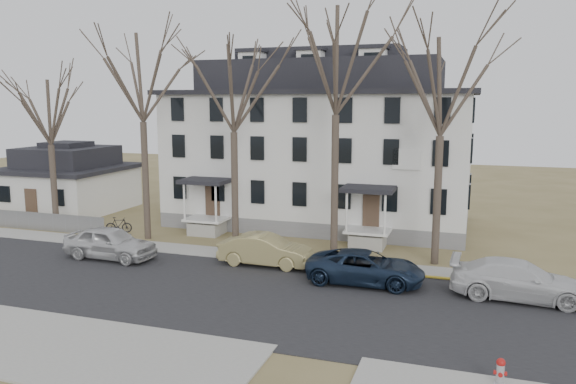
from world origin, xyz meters
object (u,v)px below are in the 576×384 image
(tree_mid_right, at_px, (442,80))
(fire_hydrant, at_px, (500,372))
(car_silver, at_px, (110,243))
(tree_bungalow, at_px, (49,108))
(car_tan, at_px, (266,251))
(boarding_house, at_px, (321,147))
(bicycle_left, at_px, (204,226))
(bicycle_right, at_px, (119,226))
(car_navy, at_px, (365,268))
(tree_far_left, at_px, (141,71))
(tree_mid_left, at_px, (233,82))
(car_white, at_px, (519,281))
(tree_center, at_px, (336,52))
(small_house, at_px, (69,182))

(tree_mid_right, height_order, fire_hydrant, tree_mid_right)
(car_silver, bearing_deg, tree_mid_right, -72.43)
(tree_bungalow, distance_m, car_silver, 11.53)
(tree_bungalow, height_order, car_tan, tree_bungalow)
(boarding_house, xyz_separation_m, bicycle_left, (-6.41, -5.58, -4.98))
(bicycle_left, height_order, bicycle_right, bicycle_right)
(car_tan, relative_size, car_navy, 0.89)
(tree_far_left, xyz_separation_m, bicycle_right, (-2.57, 0.64, -9.83))
(tree_mid_left, relative_size, fire_hydrant, 13.89)
(bicycle_right, bearing_deg, fire_hydrant, -140.07)
(tree_bungalow, height_order, car_silver, tree_bungalow)
(tree_mid_left, distance_m, car_silver, 11.26)
(boarding_house, height_order, car_navy, boarding_house)
(tree_mid_right, distance_m, car_silver, 19.56)
(car_tan, height_order, bicycle_left, car_tan)
(tree_mid_right, height_order, car_white, tree_mid_right)
(bicycle_left, bearing_deg, car_tan, -125.46)
(boarding_house, relative_size, car_tan, 4.23)
(tree_center, bearing_deg, bicycle_left, 164.69)
(tree_mid_left, height_order, car_navy, tree_mid_left)
(boarding_house, distance_m, tree_mid_right, 12.51)
(tree_bungalow, bearing_deg, tree_center, 0.00)
(car_tan, bearing_deg, boarding_house, 0.35)
(car_tan, relative_size, car_white, 0.85)
(tree_bungalow, bearing_deg, car_silver, -31.59)
(tree_center, height_order, car_tan, tree_center)
(bicycle_left, bearing_deg, car_white, -104.59)
(tree_center, distance_m, fire_hydrant, 18.59)
(tree_mid_right, distance_m, fire_hydrant, 15.97)
(car_tan, distance_m, bicycle_left, 8.73)
(tree_bungalow, distance_m, bicycle_right, 8.82)
(bicycle_right, bearing_deg, bicycle_left, -89.07)
(small_house, xyz_separation_m, car_silver, (11.64, -10.90, -1.37))
(bicycle_left, bearing_deg, car_silver, 171.02)
(tree_bungalow, height_order, bicycle_left, tree_bungalow)
(boarding_house, distance_m, car_silver, 15.98)
(tree_mid_left, bearing_deg, bicycle_left, 142.93)
(tree_bungalow, bearing_deg, tree_mid_right, 0.00)
(tree_mid_left, relative_size, bicycle_left, 8.33)
(tree_center, relative_size, bicycle_left, 9.61)
(boarding_house, bearing_deg, tree_mid_right, -43.81)
(car_silver, distance_m, fire_hydrant, 21.26)
(tree_bungalow, height_order, fire_hydrant, tree_bungalow)
(car_silver, bearing_deg, bicycle_right, 33.04)
(car_white, relative_size, bicycle_right, 3.38)
(boarding_house, distance_m, fire_hydrant, 24.31)
(small_house, xyz_separation_m, tree_mid_left, (17.00, -6.20, 7.35))
(boarding_house, bearing_deg, car_navy, -66.00)
(small_house, height_order, tree_mid_right, tree_mid_right)
(tree_bungalow, bearing_deg, tree_far_left, 0.00)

